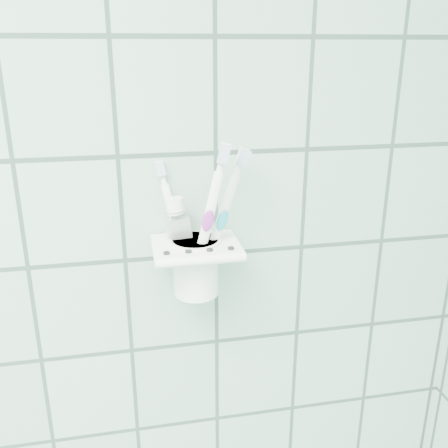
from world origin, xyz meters
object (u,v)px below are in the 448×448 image
Objects in this scene: toothbrush_pink at (191,225)px; toothpaste_tube at (185,236)px; toothbrush_orange at (190,219)px; toothbrush_blue at (196,220)px; holder_bracket at (196,248)px; cup at (196,264)px.

toothpaste_tube is at bearing 139.59° from toothbrush_pink.
toothbrush_blue is at bearing 25.73° from toothbrush_orange.
toothbrush_blue is 1.53× the size of toothpaste_tube.
toothbrush_blue is (0.00, -0.01, 0.04)m from holder_bracket.
toothbrush_pink is at bearing 92.70° from toothbrush_orange.
toothbrush_blue is 0.01m from toothbrush_orange.
toothbrush_blue is at bearing -87.51° from cup.
toothbrush_orange is 1.59× the size of toothpaste_tube.
cup is 0.06m from toothbrush_pink.
holder_bracket is at bearing -57.46° from toothpaste_tube.
toothpaste_tube reaches higher than holder_bracket.
toothbrush_blue is (0.01, -0.01, 0.01)m from toothbrush_pink.
toothpaste_tube is (-0.01, 0.01, 0.01)m from holder_bracket.
cup is at bearing 87.61° from toothbrush_blue.
toothpaste_tube is at bearing 116.89° from toothbrush_blue.
holder_bracket is 0.02m from toothpaste_tube.
toothbrush_pink is at bearing 121.27° from holder_bracket.
holder_bracket is 0.05m from toothbrush_orange.
toothbrush_blue reaches higher than toothpaste_tube.
holder_bracket is 0.55× the size of toothbrush_orange.
cup is 0.45× the size of toothbrush_pink.
toothbrush_blue is at bearing -68.93° from toothbrush_pink.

